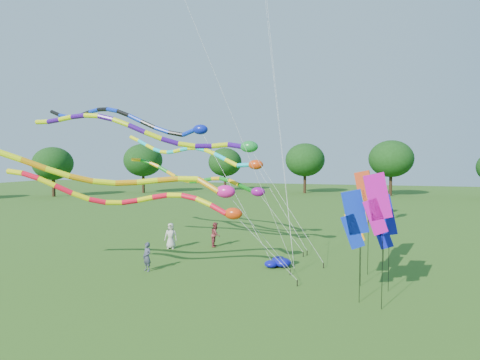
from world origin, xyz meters
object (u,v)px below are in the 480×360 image
(tube_kite_red, at_px, (153,200))
(blue_nylon_heap, at_px, (276,262))
(person_a, at_px, (171,236))
(person_b, at_px, (147,257))
(person_c, at_px, (216,234))
(tube_kite_orange, at_px, (112,175))

(tube_kite_red, bearing_deg, blue_nylon_heap, 30.88)
(tube_kite_red, distance_m, person_a, 8.31)
(person_b, bearing_deg, tube_kite_red, -29.27)
(person_c, bearing_deg, tube_kite_orange, 156.85)
(person_c, bearing_deg, person_a, 108.14)
(blue_nylon_heap, relative_size, person_a, 0.95)
(tube_kite_orange, height_order, blue_nylon_heap, tube_kite_orange)
(tube_kite_orange, bearing_deg, person_b, 49.24)
(tube_kite_red, xyz_separation_m, blue_nylon_heap, (4.95, 4.91, -3.81))
(tube_kite_orange, height_order, person_b, tube_kite_orange)
(blue_nylon_heap, relative_size, person_c, 0.97)
(tube_kite_orange, xyz_separation_m, blue_nylon_heap, (7.05, 4.97, -4.99))
(tube_kite_red, distance_m, blue_nylon_heap, 7.95)
(person_b, height_order, person_c, person_c)
(person_a, bearing_deg, tube_kite_orange, -99.10)
(person_c, bearing_deg, blue_nylon_heap, -136.04)
(tube_kite_red, bearing_deg, tube_kite_orange, 167.48)
(blue_nylon_heap, distance_m, person_b, 7.04)
(tube_kite_red, xyz_separation_m, person_b, (-1.42, 1.98, -3.26))
(blue_nylon_heap, distance_m, person_c, 6.10)
(tube_kite_red, height_order, tube_kite_orange, tube_kite_orange)
(person_c, bearing_deg, person_b, 158.13)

